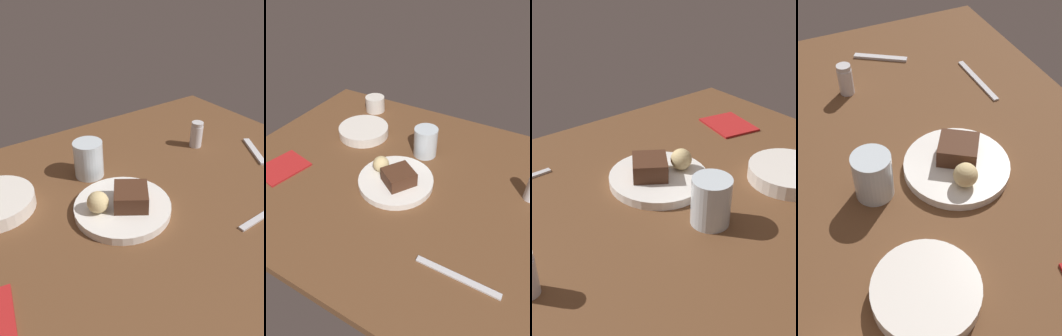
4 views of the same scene
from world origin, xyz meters
TOP-DOWN VIEW (x-y plane):
  - dining_table at (0.00, 0.00)cm, footprint 120.00×84.00cm
  - dessert_plate at (6.37, 3.96)cm, footprint 21.95×21.95cm
  - chocolate_cake_slice at (4.81, 5.00)cm, footprint 10.68×10.83cm
  - bread_roll at (12.01, 2.88)cm, footprint 4.82×4.82cm
  - salt_shaker at (-29.12, -8.92)cm, footprint 3.67×3.67cm
  - water_glass at (5.28, -13.50)cm, footprint 7.63×7.63cm
  - side_bowl at (29.68, -13.32)cm, footprint 17.74×17.74cm
  - dessert_spoon at (-40.78, 4.11)cm, footprint 9.64×13.58cm
  - butter_knife at (-20.01, 23.60)cm, footprint 19.01×1.61cm

SIDE VIEW (x-z plane):
  - dining_table at x=0.00cm, z-range 0.00..3.00cm
  - butter_knife at x=-20.01cm, z-range 3.00..3.50cm
  - dessert_spoon at x=-40.78cm, z-range 3.00..3.70cm
  - dessert_plate at x=6.37cm, z-range 3.00..4.93cm
  - side_bowl at x=29.68cm, z-range 3.00..6.32cm
  - salt_shaker at x=-29.12cm, z-range 2.95..10.84cm
  - chocolate_cake_slice at x=4.81cm, z-range 4.93..9.04cm
  - bread_roll at x=12.01cm, z-range 4.93..9.75cm
  - water_glass at x=5.28cm, z-range 3.00..12.66cm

